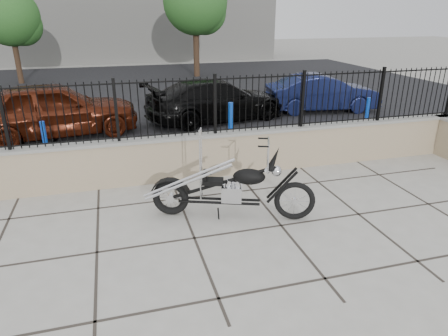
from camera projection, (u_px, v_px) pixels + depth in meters
name	position (u px, v px, depth m)	size (l,w,h in m)	color
ground_plane	(194.00, 238.00, 6.39)	(90.00, 90.00, 0.00)	#99968E
parking_lot	(137.00, 94.00, 17.59)	(30.00, 30.00, 0.00)	black
retaining_wall	(170.00, 159.00, 8.45)	(14.00, 0.36, 0.96)	gray
iron_fence	(167.00, 108.00, 8.06)	(14.00, 0.08, 1.20)	black
background_building	(118.00, 2.00, 28.66)	(22.00, 6.00, 8.00)	beige
chopper_motorcycle	(229.00, 174.00, 6.77)	(2.70, 0.48, 1.62)	black
car_red	(54.00, 109.00, 11.36)	(1.86, 4.61, 1.57)	#49180A
car_black	(216.00, 100.00, 13.04)	(1.90, 4.66, 1.35)	black
car_blue	(322.00, 93.00, 14.33)	(1.38, 3.96, 1.31)	#111840
bollard_a	(45.00, 141.00, 9.60)	(0.12, 0.12, 0.96)	#0B3BB2
bollard_b	(231.00, 123.00, 10.91)	(0.13, 0.13, 1.11)	blue
bollard_c	(367.00, 112.00, 12.43)	(0.11, 0.11, 0.91)	blue
tree_left	(9.00, 13.00, 18.94)	(2.78, 2.78, 4.70)	#382619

